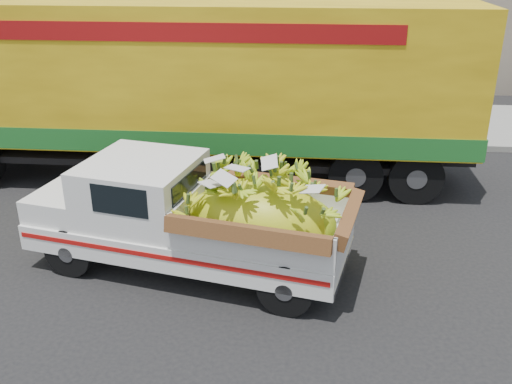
{
  "coord_description": "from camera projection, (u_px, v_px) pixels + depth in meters",
  "views": [
    {
      "loc": [
        2.23,
        -7.79,
        4.82
      ],
      "look_at": [
        1.46,
        0.47,
        1.22
      ],
      "focal_mm": 40.0,
      "sensor_mm": 36.0,
      "label": 1
    }
  ],
  "objects": [
    {
      "name": "sidewalk",
      "position": [
        233.0,
        118.0,
        17.05
      ],
      "size": [
        60.0,
        4.0,
        0.14
      ],
      "primitive_type": "cube",
      "color": "gray",
      "rests_on": "ground"
    },
    {
      "name": "curb",
      "position": [
        223.0,
        140.0,
        15.13
      ],
      "size": [
        60.0,
        0.25,
        0.15
      ],
      "primitive_type": "cube",
      "color": "gray",
      "rests_on": "ground"
    },
    {
      "name": "building_left",
      "position": [
        48.0,
        10.0,
        22.16
      ],
      "size": [
        18.0,
        6.0,
        5.0
      ],
      "primitive_type": "cube",
      "color": "gray",
      "rests_on": "ground"
    },
    {
      "name": "semi_trailer",
      "position": [
        192.0,
        83.0,
        12.1
      ],
      "size": [
        12.01,
        2.58,
        3.8
      ],
      "rotation": [
        0.0,
        0.0,
        0.01
      ],
      "color": "black",
      "rests_on": "ground"
    },
    {
      "name": "ground",
      "position": [
        164.0,
        269.0,
        9.23
      ],
      "size": [
        100.0,
        100.0,
        0.0
      ],
      "primitive_type": "plane",
      "color": "black",
      "rests_on": "ground"
    },
    {
      "name": "pickup_truck",
      "position": [
        211.0,
        218.0,
        8.83
      ],
      "size": [
        5.26,
        2.82,
        1.75
      ],
      "rotation": [
        0.0,
        0.0,
        -0.21
      ],
      "color": "black",
      "rests_on": "ground"
    }
  ]
}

